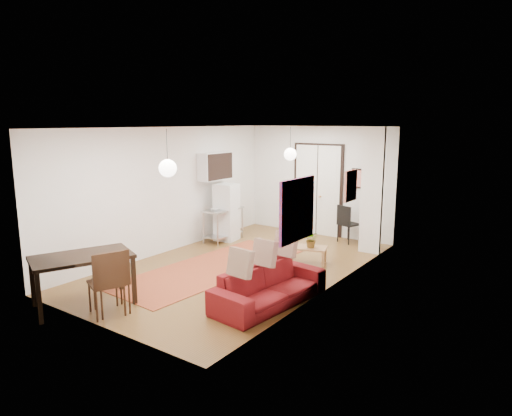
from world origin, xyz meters
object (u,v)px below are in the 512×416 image
Objects in this scene: fridge at (227,212)px; black_side_chair at (350,220)px; dining_table at (82,261)px; kitchen_counter at (223,220)px; dining_chair_far at (111,275)px; dining_chair_near at (116,273)px; sofa at (269,286)px; coffee_table at (307,249)px.

fridge reaches higher than black_side_chair.
kitchen_counter is at bearing 99.40° from dining_table.
dining_chair_far is 6.42m from black_side_chair.
fridge is 1.37× the size of dining_chair_near.
coffee_table is (-0.56, 2.34, 0.00)m from sofa.
sofa is at bearing 36.10° from dining_table.
dining_chair_far is at bearing 10.33° from dining_table.
dining_chair_far is at bearing -108.21° from coffee_table.
sofa is at bearing 116.01° from black_side_chair.
dining_table is at bearing -114.92° from coffee_table.
black_side_chair is (0.01, 2.24, 0.24)m from coffee_table.
sofa is 4.29m from kitchen_counter.
black_side_chair is (-0.55, 4.57, 0.25)m from sofa.
black_side_chair is at bearing -169.53° from dining_chair_far.
black_side_chair is (1.94, 6.39, -0.21)m from dining_table.
sofa is at bearing 154.61° from dining_chair_far.
fridge reaches higher than coffee_table.
dining_chair_near reaches higher than kitchen_counter.
black_side_chair reaches higher than kitchen_counter.
kitchen_counter is 0.61× the size of dining_table.
coffee_table is 2.25m from black_side_chair.
coffee_table is 4.60m from dining_table.
dining_chair_far reaches higher than dining_table.
black_side_chair reaches higher than dining_table.
dining_table is 0.65m from dining_chair_near.
sofa is 2.57m from dining_chair_far.
kitchen_counter is 3.24m from black_side_chair.
coffee_table is 0.96× the size of black_side_chair.
kitchen_counter is at bearing 52.57° from black_side_chair.
dining_table is at bearing 132.68° from sofa.
dining_chair_far is at bearing -73.25° from kitchen_counter.
coffee_table is 2.74m from kitchen_counter.
dining_chair_far is (-1.33, -4.04, 0.30)m from coffee_table.
dining_chair_far is 1.11× the size of black_side_chair.
dining_table reaches higher than sofa.
dining_table is (0.72, -4.70, 0.04)m from fridge.
dining_chair_near reaches higher than coffee_table.
dining_chair_near is at bearing 137.06° from sofa.
kitchen_counter reaches higher than sofa.
sofa is 4.34m from fridge.
dining_chair_near is (-1.33, -3.95, 0.30)m from coffee_table.
fridge reaches higher than dining_chair_near.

